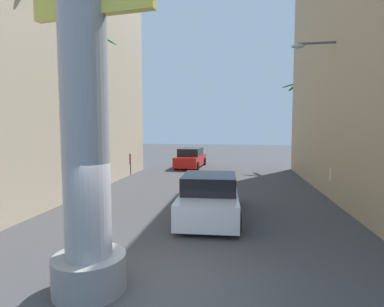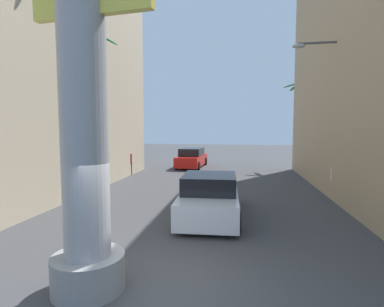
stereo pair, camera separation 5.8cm
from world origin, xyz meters
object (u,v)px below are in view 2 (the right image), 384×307
Objects in this scene: street_lamp at (346,102)px; palm_tree_far_right at (303,110)px; car_lead at (210,197)px; pedestrian_far_left at (130,161)px; palm_tree_mid_left at (92,94)px; car_far at (192,158)px; palm_tree_mid_right at (337,113)px; neon_sign_pole at (82,56)px; pedestrian_mid_right at (335,178)px.

street_lamp is 10.95m from palm_tree_far_right.
pedestrian_far_left reaches higher than car_lead.
palm_tree_mid_left reaches higher than palm_tree_far_right.
palm_tree_mid_left is at bearing -117.24° from car_far.
palm_tree_mid_left is (-4.29, -8.33, 4.33)m from car_far.
car_far is 10.33m from palm_tree_mid_left.
car_far is at bearing 54.32° from pedestrian_far_left.
car_lead is 1.02× the size of car_far.
palm_tree_mid_right is at bearing -39.08° from car_far.
neon_sign_pole is 11.77m from palm_tree_mid_left.
palm_tree_far_right is (7.82, 19.63, 0.11)m from neon_sign_pole.
neon_sign_pole reaches higher than palm_tree_mid_left.
neon_sign_pole reaches higher than palm_tree_far_right.
palm_tree_mid_left is 15.96m from palm_tree_far_right.
car_far is at bearing 129.51° from street_lamp.
pedestrian_far_left reaches higher than car_far.
palm_tree_mid_right is 3.86× the size of pedestrian_far_left.
street_lamp is at bearing -100.60° from palm_tree_mid_right.
palm_tree_mid_left is 5.10× the size of pedestrian_far_left.
palm_tree_mid_right is (0.54, 2.91, -0.31)m from street_lamp.
pedestrian_mid_right is 12.67m from pedestrian_far_left.
neon_sign_pole is 1.49× the size of street_lamp.
street_lamp reaches higher than car_lead.
palm_tree_mid_left is 1.23× the size of palm_tree_far_right.
street_lamp is 7.43m from car_lead.
palm_tree_mid_left is 13.13m from pedestrian_mid_right.
pedestrian_far_left is at bearing 169.17° from palm_tree_mid_right.
car_lead is at bearing -146.33° from pedestrian_mid_right.
pedestrian_far_left is (-11.87, 5.29, -3.31)m from street_lamp.
car_lead is 16.02m from palm_tree_far_right.
pedestrian_far_left is (-4.47, 13.98, -3.51)m from neon_sign_pole.
palm_tree_mid_right is (8.92, -7.24, 3.23)m from car_far.
car_lead is 9.37m from palm_tree_mid_right.
neon_sign_pole is 15.09m from pedestrian_far_left.
pedestrian_far_left is (0.79, 3.46, -4.10)m from palm_tree_mid_left.
street_lamp is 3.34m from pedestrian_mid_right.
pedestrian_mid_right is (-0.87, -2.84, -3.01)m from palm_tree_mid_right.
street_lamp is at bearing 49.58° from neon_sign_pole.
palm_tree_mid_left reaches higher than pedestrian_far_left.
palm_tree_mid_left is at bearing -175.29° from palm_tree_mid_right.
palm_tree_mid_right reaches higher than pedestrian_far_left.
pedestrian_mid_right is (-0.32, 0.07, -3.32)m from street_lamp.
pedestrian_mid_right is (7.08, 8.76, -3.52)m from neon_sign_pole.
palm_tree_mid_right is at bearing -10.83° from pedestrian_far_left.
palm_tree_far_right reaches higher than palm_tree_mid_right.
palm_tree_far_right is 1.08× the size of palm_tree_mid_right.
palm_tree_far_right is at bearing 24.69° from pedestrian_far_left.
street_lamp is at bearing -24.00° from pedestrian_far_left.
car_far is at bearing 101.77° from car_lead.
palm_tree_far_right reaches higher than car_lead.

